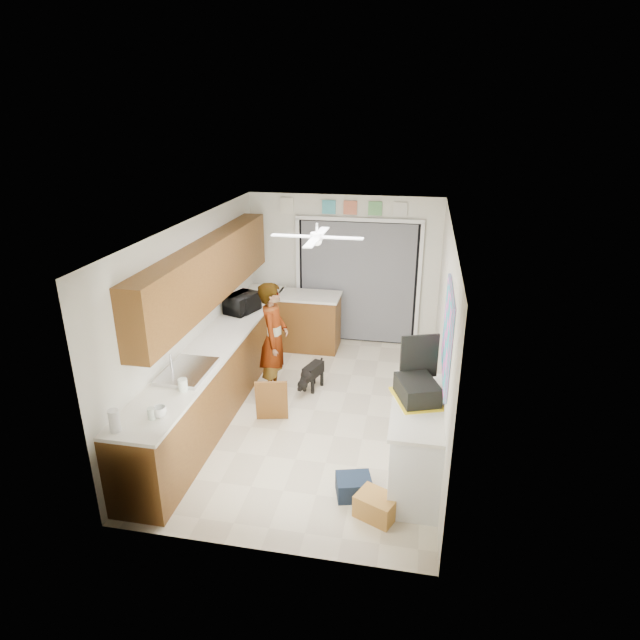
{
  "coord_description": "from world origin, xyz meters",
  "views": [
    {
      "loc": [
        1.25,
        -6.12,
        3.76
      ],
      "look_at": [
        0.0,
        0.4,
        1.15
      ],
      "focal_mm": 30.0,
      "sensor_mm": 36.0,
      "label": 1
    }
  ],
  "objects_px": {
    "suitcase": "(417,390)",
    "navy_crate": "(354,487)",
    "dog": "(313,375)",
    "man": "(274,339)",
    "cardboard_box": "(376,506)",
    "paper_towel_roll": "(114,421)",
    "microwave": "(242,303)",
    "cup": "(160,412)"
  },
  "relations": [
    {
      "from": "cup",
      "to": "navy_crate",
      "type": "xyz_separation_m",
      "value": [
        1.9,
        0.34,
        -0.89
      ]
    },
    {
      "from": "cardboard_box",
      "to": "dog",
      "type": "relative_size",
      "value": 0.72
    },
    {
      "from": "paper_towel_roll",
      "to": "man",
      "type": "bearing_deg",
      "value": 72.87
    },
    {
      "from": "cup",
      "to": "paper_towel_roll",
      "type": "height_order",
      "value": "paper_towel_roll"
    },
    {
      "from": "cup",
      "to": "navy_crate",
      "type": "distance_m",
      "value": 2.13
    },
    {
      "from": "microwave",
      "to": "suitcase",
      "type": "height_order",
      "value": "microwave"
    },
    {
      "from": "paper_towel_roll",
      "to": "navy_crate",
      "type": "bearing_deg",
      "value": 16.59
    },
    {
      "from": "suitcase",
      "to": "dog",
      "type": "xyz_separation_m",
      "value": [
        -1.46,
        1.71,
        -0.83
      ]
    },
    {
      "from": "suitcase",
      "to": "navy_crate",
      "type": "relative_size",
      "value": 1.38
    },
    {
      "from": "navy_crate",
      "to": "paper_towel_roll",
      "type": "bearing_deg",
      "value": -163.41
    },
    {
      "from": "cup",
      "to": "man",
      "type": "relative_size",
      "value": 0.09
    },
    {
      "from": "paper_towel_roll",
      "to": "cardboard_box",
      "type": "relative_size",
      "value": 0.57
    },
    {
      "from": "man",
      "to": "dog",
      "type": "xyz_separation_m",
      "value": [
        0.51,
        0.21,
        -0.61
      ]
    },
    {
      "from": "dog",
      "to": "suitcase",
      "type": "bearing_deg",
      "value": -30.98
    },
    {
      "from": "suitcase",
      "to": "cardboard_box",
      "type": "relative_size",
      "value": 1.27
    },
    {
      "from": "suitcase",
      "to": "dog",
      "type": "relative_size",
      "value": 0.92
    },
    {
      "from": "microwave",
      "to": "man",
      "type": "xyz_separation_m",
      "value": [
        0.66,
        -0.64,
        -0.26
      ]
    },
    {
      "from": "man",
      "to": "dog",
      "type": "relative_size",
      "value": 3.05
    },
    {
      "from": "cup",
      "to": "cardboard_box",
      "type": "distance_m",
      "value": 2.33
    },
    {
      "from": "man",
      "to": "cup",
      "type": "bearing_deg",
      "value": 163.31
    },
    {
      "from": "paper_towel_roll",
      "to": "man",
      "type": "relative_size",
      "value": 0.14
    },
    {
      "from": "navy_crate",
      "to": "cardboard_box",
      "type": "bearing_deg",
      "value": -45.26
    },
    {
      "from": "man",
      "to": "dog",
      "type": "distance_m",
      "value": 0.82
    },
    {
      "from": "microwave",
      "to": "cup",
      "type": "relative_size",
      "value": 3.63
    },
    {
      "from": "paper_towel_roll",
      "to": "navy_crate",
      "type": "relative_size",
      "value": 0.62
    },
    {
      "from": "cup",
      "to": "suitcase",
      "type": "xyz_separation_m",
      "value": [
        2.48,
        0.83,
        0.05
      ]
    },
    {
      "from": "cardboard_box",
      "to": "dog",
      "type": "xyz_separation_m",
      "value": [
        -1.14,
        2.46,
        0.09
      ]
    },
    {
      "from": "suitcase",
      "to": "man",
      "type": "height_order",
      "value": "man"
    },
    {
      "from": "cup",
      "to": "dog",
      "type": "height_order",
      "value": "cup"
    },
    {
      "from": "microwave",
      "to": "dog",
      "type": "xyz_separation_m",
      "value": [
        1.17,
        -0.43,
        -0.87
      ]
    },
    {
      "from": "paper_towel_roll",
      "to": "microwave",
      "type": "bearing_deg",
      "value": 87.35
    },
    {
      "from": "cup",
      "to": "dog",
      "type": "relative_size",
      "value": 0.26
    },
    {
      "from": "cup",
      "to": "dog",
      "type": "distance_m",
      "value": 2.85
    },
    {
      "from": "paper_towel_roll",
      "to": "dog",
      "type": "xyz_separation_m",
      "value": [
        1.32,
        2.85,
        -0.84
      ]
    },
    {
      "from": "paper_towel_roll",
      "to": "cardboard_box",
      "type": "bearing_deg",
      "value": 9.06
    },
    {
      "from": "man",
      "to": "dog",
      "type": "height_order",
      "value": "man"
    },
    {
      "from": "paper_towel_roll",
      "to": "cup",
      "type": "bearing_deg",
      "value": 46.63
    },
    {
      "from": "navy_crate",
      "to": "dog",
      "type": "relative_size",
      "value": 0.66
    },
    {
      "from": "paper_towel_roll",
      "to": "navy_crate",
      "type": "xyz_separation_m",
      "value": [
        2.2,
        0.65,
        -0.94
      ]
    },
    {
      "from": "cardboard_box",
      "to": "man",
      "type": "distance_m",
      "value": 2.87
    },
    {
      "from": "cup",
      "to": "suitcase",
      "type": "bearing_deg",
      "value": 18.52
    },
    {
      "from": "cup",
      "to": "cardboard_box",
      "type": "xyz_separation_m",
      "value": [
        2.16,
        0.08,
        -0.87
      ]
    }
  ]
}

